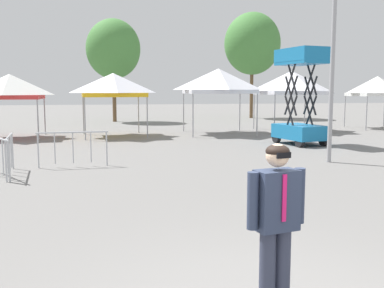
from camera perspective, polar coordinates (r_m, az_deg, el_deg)
canopy_tent_left_of_center at (r=22.89m, az=-22.59°, el=6.90°), size 2.95×2.95×3.08m
canopy_tent_behind_left at (r=22.44m, az=-10.19°, el=7.55°), size 3.24×3.24×3.16m
canopy_tent_right_of_center at (r=23.45m, az=3.46°, el=8.15°), size 3.58×3.58×3.44m
canopy_tent_behind_right at (r=25.68m, az=12.82°, el=7.78°), size 3.46×3.46×3.40m
canopy_tent_behind_center at (r=29.02m, az=22.92°, el=6.93°), size 3.01×3.01×3.16m
scissor_lift at (r=19.29m, az=13.87°, el=3.57°), size 1.79×2.51×4.05m
person_foreground at (r=4.48m, az=10.86°, el=-9.48°), size 0.64×0.32×1.78m
light_pole_near_lift at (r=14.89m, az=18.04°, el=16.73°), size 0.36×0.36×8.68m
tree_behind_tents_center at (r=33.21m, az=-10.19°, el=12.03°), size 3.94×3.94×7.48m
tree_behind_tents_left at (r=37.55m, az=7.84°, el=12.77°), size 4.63×4.63×8.70m
crowd_barrier_near_person at (r=12.89m, az=-22.67°, el=-0.44°), size 0.27×2.09×1.08m
crowd_barrier_mid_lot at (r=13.65m, az=-15.22°, el=0.24°), size 2.10×0.12×1.08m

